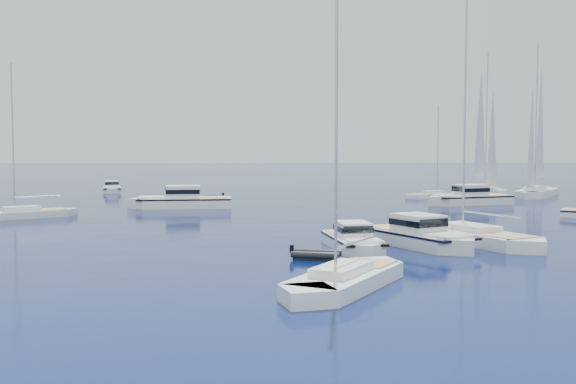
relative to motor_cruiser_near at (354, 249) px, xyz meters
name	(u,v)px	position (x,y,z in m)	size (l,w,h in m)	color
ground	(223,263)	(-7.68, -4.57, 0.00)	(400.00, 400.00, 0.00)	#081754
motor_cruiser_near	(354,249)	(0.00, 0.00, 0.00)	(2.49, 8.15, 2.14)	white
motor_cruiser_right	(420,246)	(4.30, 1.10, 0.00)	(2.99, 9.79, 2.57)	silver
motor_cruiser_centre	(181,208)	(-13.80, 28.19, 0.00)	(3.37, 11.02, 2.89)	white
motor_cruiser_distant	(469,205)	(16.19, 31.31, 0.00)	(3.16, 10.33, 2.71)	silver
motor_cruiser_horizon	(112,192)	(-25.82, 51.96, 0.00)	(2.29, 7.48, 1.96)	white
sailboat_fore	(345,288)	(-1.80, -11.41, 0.00)	(2.79, 10.74, 15.79)	white
sailboat_mid_r	(476,243)	(8.21, 2.37, 0.00)	(3.14, 12.09, 17.77)	white
sailboat_mid_l	(26,218)	(-26.17, 19.26, 0.00)	(2.44, 9.38, 13.78)	silver
sailboat_centre	(432,198)	(14.29, 39.97, 0.00)	(1.99, 7.66, 11.25)	silver
sailboat_sails_r	(482,194)	(22.48, 47.01, 0.00)	(3.28, 12.63, 18.57)	silver
sailboat_sails_far	(537,196)	(27.87, 42.58, 0.00)	(3.38, 13.00, 19.11)	white
tender_grey_near	(316,259)	(-2.52, -3.47, 0.00)	(1.63, 2.81, 0.95)	black
tender_grey_far	(206,200)	(-12.26, 38.89, 0.00)	(2.23, 4.16, 0.95)	black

